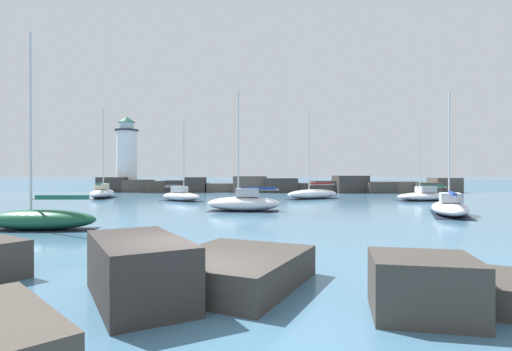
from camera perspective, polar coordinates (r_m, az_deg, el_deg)
ground_plane at (r=9.64m, az=-9.09°, el=-17.63°), size 600.00×600.00×0.00m
open_sea_beyond at (r=121.77m, az=2.67°, el=-1.04°), size 400.00×116.00×0.01m
breakwater_jetty at (r=61.78m, az=2.90°, el=-1.45°), size 55.31×6.76×2.57m
lighthouse at (r=67.03m, az=-17.98°, el=2.16°), size 4.32×4.32×11.98m
foreground_rocks at (r=9.59m, az=-8.34°, el=-14.48°), size 15.22×9.22×1.45m
sailboat_moored_0 at (r=46.23m, az=22.82°, el=-2.67°), size 6.39×3.95×7.81m
sailboat_moored_1 at (r=46.31m, az=8.09°, el=-2.60°), size 6.86×5.52×10.10m
sailboat_moored_2 at (r=31.62m, az=25.96°, el=-4.04°), size 4.45×7.87×8.83m
sailboat_moored_3 at (r=31.23m, az=-1.70°, el=-3.88°), size 5.77×2.43×9.47m
sailboat_moored_4 at (r=43.08m, az=-10.67°, el=-2.82°), size 5.51×4.51×8.43m
sailboat_moored_5 at (r=23.79m, az=-28.51°, el=-5.44°), size 6.02×2.24×10.30m
sailboat_moored_6 at (r=50.98m, az=-21.11°, el=-2.28°), size 3.75×7.00×10.92m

